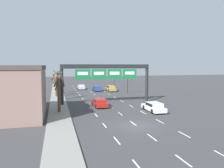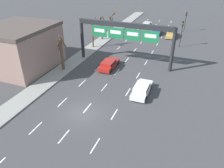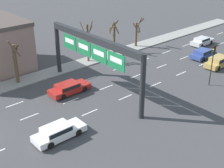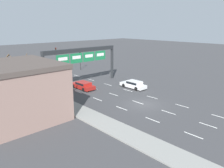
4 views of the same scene
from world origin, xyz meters
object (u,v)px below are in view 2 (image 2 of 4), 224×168
(car_white, at_px, (142,89))
(tree_bare_second, at_px, (62,53))
(car_red, at_px, (109,64))
(car_blue, at_px, (157,31))
(sign_gantry, at_px, (125,33))
(tree_bare_third, at_px, (111,23))
(tree_bare_closest, at_px, (102,27))
(traffic_light_mid_block, at_px, (186,18))
(tree_bare_furthest, at_px, (93,31))
(traffic_light_near_gantry, at_px, (182,29))
(car_silver, at_px, (147,25))
(car_gold, at_px, (171,33))

(car_white, xyz_separation_m, tree_bare_second, (-12.93, 2.46, 2.13))
(car_white, relative_size, car_red, 1.00)
(car_blue, bearing_deg, sign_gantry, -95.70)
(tree_bare_third, bearing_deg, tree_bare_closest, -93.18)
(traffic_light_mid_block, height_order, tree_bare_second, tree_bare_second)
(tree_bare_furthest, bearing_deg, traffic_light_near_gantry, 21.89)
(car_silver, bearing_deg, traffic_light_near_gantry, -52.61)
(car_white, distance_m, traffic_light_near_gantry, 19.84)
(car_gold, distance_m, tree_bare_third, 13.63)
(car_white, bearing_deg, car_gold, 89.65)
(car_silver, bearing_deg, car_red, -89.94)
(tree_bare_closest, distance_m, tree_bare_furthest, 5.22)
(car_silver, distance_m, traffic_light_near_gantry, 15.61)
(tree_bare_closest, relative_size, tree_bare_third, 1.02)
(sign_gantry, xyz_separation_m, traffic_light_near_gantry, (7.63, 11.49, -1.64))
(car_gold, height_order, car_silver, car_gold)
(tree_bare_third, bearing_deg, tree_bare_furthest, -89.01)
(car_blue, bearing_deg, car_white, -83.27)
(car_white, xyz_separation_m, traffic_light_near_gantry, (2.62, 19.47, 2.83))
(sign_gantry, bearing_deg, car_blue, 84.30)
(traffic_light_near_gantry, xyz_separation_m, tree_bare_second, (-15.55, -17.01, -0.69))
(tree_bare_closest, bearing_deg, traffic_light_mid_block, 38.01)
(car_red, bearing_deg, sign_gantry, 54.86)
(car_red, relative_size, traffic_light_near_gantry, 0.96)
(car_blue, height_order, tree_bare_second, tree_bare_second)
(car_gold, distance_m, car_blue, 3.48)
(car_silver, relative_size, car_red, 0.90)
(sign_gantry, relative_size, tree_bare_furthest, 2.68)
(car_silver, xyz_separation_m, tree_bare_closest, (-6.68, -13.28, 1.99))
(car_blue, distance_m, tree_bare_furthest, 16.83)
(sign_gantry, xyz_separation_m, tree_bare_closest, (-8.37, 10.40, -2.50))
(traffic_light_near_gantry, relative_size, tree_bare_furthest, 0.87)
(sign_gantry, bearing_deg, tree_bare_third, 118.40)
(sign_gantry, distance_m, tree_bare_furthest, 9.71)
(sign_gantry, distance_m, traffic_light_near_gantry, 13.89)
(car_silver, height_order, car_red, car_silver)
(sign_gantry, distance_m, car_gold, 18.83)
(car_gold, xyz_separation_m, tree_bare_closest, (-13.53, -7.17, 1.90))
(tree_bare_second, height_order, tree_bare_furthest, tree_bare_furthest)
(tree_bare_third, distance_m, tree_bare_furthest, 9.80)
(tree_bare_closest, xyz_separation_m, tree_bare_second, (0.44, -15.92, 0.16))
(traffic_light_mid_block, xyz_separation_m, tree_bare_third, (-15.57, -7.77, -0.79))
(car_blue, bearing_deg, car_red, -99.52)
(car_silver, xyz_separation_m, tree_bare_furthest, (-6.25, -18.45, 2.53))
(car_blue, bearing_deg, tree_bare_closest, -141.04)
(tree_bare_second, height_order, tree_bare_third, tree_bare_second)
(sign_gantry, relative_size, car_silver, 3.53)
(sign_gantry, distance_m, car_silver, 24.17)
(car_white, height_order, tree_bare_furthest, tree_bare_furthest)
(car_white, relative_size, car_gold, 0.98)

